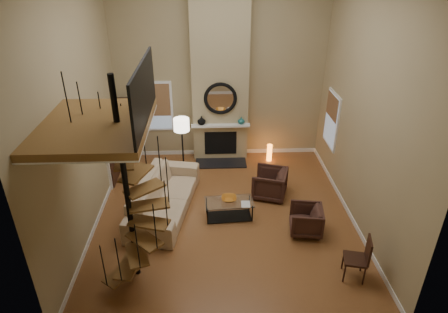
{
  "coord_description": "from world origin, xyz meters",
  "views": [
    {
      "loc": [
        -0.33,
        -7.6,
        5.66
      ],
      "look_at": [
        0.0,
        0.4,
        1.4
      ],
      "focal_mm": 31.25,
      "sensor_mm": 36.0,
      "label": 1
    }
  ],
  "objects_px": {
    "sofa": "(164,195)",
    "accent_lamp": "(269,153)",
    "floor_lamp": "(182,129)",
    "armchair_far": "(309,220)",
    "armchair_near": "(273,184)",
    "hutch": "(124,133)",
    "coffee_table": "(229,207)",
    "side_chair": "(361,256)"
  },
  "relations": [
    {
      "from": "armchair_far",
      "to": "accent_lamp",
      "type": "height_order",
      "value": "armchair_far"
    },
    {
      "from": "sofa",
      "to": "accent_lamp",
      "type": "distance_m",
      "value": 3.78
    },
    {
      "from": "side_chair",
      "to": "floor_lamp",
      "type": "bearing_deg",
      "value": 131.19
    },
    {
      "from": "armchair_near",
      "to": "side_chair",
      "type": "distance_m",
      "value": 3.16
    },
    {
      "from": "coffee_table",
      "to": "hutch",
      "type": "bearing_deg",
      "value": 135.44
    },
    {
      "from": "floor_lamp",
      "to": "armchair_far",
      "type": "bearing_deg",
      "value": -42.7
    },
    {
      "from": "armchair_far",
      "to": "side_chair",
      "type": "relative_size",
      "value": 0.75
    },
    {
      "from": "hutch",
      "to": "coffee_table",
      "type": "bearing_deg",
      "value": -44.56
    },
    {
      "from": "hutch",
      "to": "armchair_far",
      "type": "height_order",
      "value": "hutch"
    },
    {
      "from": "sofa",
      "to": "side_chair",
      "type": "xyz_separation_m",
      "value": [
        3.94,
        -2.44,
        0.13
      ]
    },
    {
      "from": "armchair_far",
      "to": "floor_lamp",
      "type": "xyz_separation_m",
      "value": [
        -2.91,
        2.69,
        1.06
      ]
    },
    {
      "from": "coffee_table",
      "to": "armchair_far",
      "type": "bearing_deg",
      "value": -20.5
    },
    {
      "from": "armchair_far",
      "to": "coffee_table",
      "type": "relative_size",
      "value": 0.6
    },
    {
      "from": "accent_lamp",
      "to": "side_chair",
      "type": "distance_m",
      "value": 4.94
    },
    {
      "from": "sofa",
      "to": "side_chair",
      "type": "height_order",
      "value": "side_chair"
    },
    {
      "from": "armchair_far",
      "to": "side_chair",
      "type": "height_order",
      "value": "side_chair"
    },
    {
      "from": "armchair_near",
      "to": "hutch",
      "type": "bearing_deg",
      "value": -98.3
    },
    {
      "from": "armchair_far",
      "to": "accent_lamp",
      "type": "distance_m",
      "value": 3.47
    },
    {
      "from": "armchair_far",
      "to": "floor_lamp",
      "type": "bearing_deg",
      "value": -124.27
    },
    {
      "from": "hutch",
      "to": "armchair_far",
      "type": "relative_size",
      "value": 2.68
    },
    {
      "from": "floor_lamp",
      "to": "accent_lamp",
      "type": "relative_size",
      "value": 3.19
    },
    {
      "from": "hutch",
      "to": "accent_lamp",
      "type": "height_order",
      "value": "hutch"
    },
    {
      "from": "floor_lamp",
      "to": "armchair_near",
      "type": "bearing_deg",
      "value": -26.2
    },
    {
      "from": "accent_lamp",
      "to": "sofa",
      "type": "bearing_deg",
      "value": -140.79
    },
    {
      "from": "floor_lamp",
      "to": "accent_lamp",
      "type": "distance_m",
      "value": 2.89
    },
    {
      "from": "side_chair",
      "to": "armchair_near",
      "type": "bearing_deg",
      "value": 112.73
    },
    {
      "from": "coffee_table",
      "to": "accent_lamp",
      "type": "distance_m",
      "value": 3.11
    },
    {
      "from": "sofa",
      "to": "armchair_near",
      "type": "relative_size",
      "value": 3.5
    },
    {
      "from": "sofa",
      "to": "armchair_near",
      "type": "bearing_deg",
      "value": -69.64
    },
    {
      "from": "armchair_near",
      "to": "accent_lamp",
      "type": "xyz_separation_m",
      "value": [
        0.2,
        1.91,
        -0.1
      ]
    },
    {
      "from": "sofa",
      "to": "coffee_table",
      "type": "xyz_separation_m",
      "value": [
        1.56,
        -0.41,
        -0.11
      ]
    },
    {
      "from": "armchair_near",
      "to": "floor_lamp",
      "type": "relative_size",
      "value": 0.48
    },
    {
      "from": "armchair_near",
      "to": "accent_lamp",
      "type": "relative_size",
      "value": 1.53
    },
    {
      "from": "armchair_near",
      "to": "floor_lamp",
      "type": "xyz_separation_m",
      "value": [
        -2.33,
        1.15,
        1.06
      ]
    },
    {
      "from": "hutch",
      "to": "side_chair",
      "type": "height_order",
      "value": "hutch"
    },
    {
      "from": "sofa",
      "to": "coffee_table",
      "type": "distance_m",
      "value": 1.61
    },
    {
      "from": "armchair_near",
      "to": "coffee_table",
      "type": "height_order",
      "value": "armchair_near"
    },
    {
      "from": "armchair_far",
      "to": "floor_lamp",
      "type": "height_order",
      "value": "floor_lamp"
    },
    {
      "from": "armchair_near",
      "to": "coffee_table",
      "type": "distance_m",
      "value": 1.47
    },
    {
      "from": "armchair_far",
      "to": "side_chair",
      "type": "xyz_separation_m",
      "value": [
        0.65,
        -1.38,
        0.17
      ]
    },
    {
      "from": "hutch",
      "to": "side_chair",
      "type": "distance_m",
      "value": 7.23
    },
    {
      "from": "armchair_far",
      "to": "floor_lamp",
      "type": "distance_m",
      "value": 4.1
    }
  ]
}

